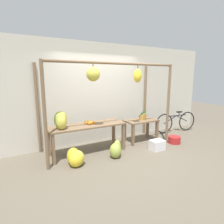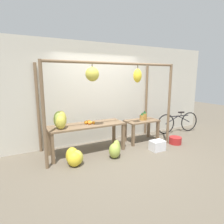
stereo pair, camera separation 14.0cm
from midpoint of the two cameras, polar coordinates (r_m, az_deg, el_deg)
name	(u,v)px [view 2 (the right image)]	position (r m, az deg, el deg)	size (l,w,h in m)	color
ground_plane	(122,157)	(4.56, 3.86, -13.59)	(20.00, 20.00, 0.00)	#665B4C
shop_wall_back	(98,93)	(5.38, -3.44, 5.65)	(8.00, 0.08, 2.80)	beige
stall_awning	(109,89)	(4.55, 0.07, 6.87)	(3.37, 1.19, 2.20)	brown
display_table_main	(87,128)	(4.65, -6.77, -4.99)	(1.87, 0.62, 0.72)	brown
display_table_side	(142,125)	(5.51, 9.72, -3.85)	(0.96, 0.52, 0.64)	brown
banana_pile_on_table	(60,120)	(4.35, -14.54, -2.47)	(0.33, 0.38, 0.40)	gold
orange_pile	(89,122)	(4.67, -6.29, -3.11)	(0.26, 0.22, 0.09)	orange
pineapple_cluster	(143,116)	(5.48, 10.29, -1.28)	(0.21, 0.16, 0.28)	#A3702D
banana_pile_ground_left	(74,157)	(4.19, -10.42, -13.46)	(0.45, 0.47, 0.38)	gold
banana_pile_ground_right	(115,150)	(4.49, 1.79, -11.47)	(0.38, 0.38, 0.41)	#9EB247
fruit_crate_white	(157,145)	(5.05, 14.42, -9.86)	(0.36, 0.26, 0.26)	silver
blue_bucket	(175,140)	(5.68, 19.40, -8.16)	(0.34, 0.34, 0.19)	#AD2323
parked_bicycle	(178,122)	(6.74, 19.97, -2.99)	(1.62, 0.23, 0.71)	black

